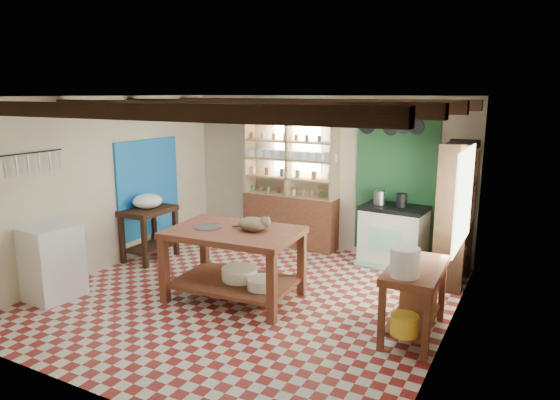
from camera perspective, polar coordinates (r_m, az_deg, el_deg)
The scene contains 30 objects.
floor at distance 6.74m, azimuth -3.75°, elevation -11.04°, with size 5.00×5.00×0.02m, color maroon.
ceiling at distance 6.20m, azimuth -4.08°, elevation 11.73°, with size 5.00×5.00×0.02m, color #3F3F43.
wall_back at distance 8.53m, azimuth 5.05°, elevation 3.04°, with size 5.00×0.04×2.60m, color beige.
wall_front at distance 4.50m, azimuth -21.14°, elevation -6.05°, with size 5.00×0.04×2.60m, color beige.
wall_left at distance 7.94m, azimuth -19.40°, elevation 1.72°, with size 0.04×5.00×2.60m, color beige.
wall_right at distance 5.47m, azimuth 18.90°, elevation -2.71°, with size 0.04×5.00×2.60m, color beige.
ceiling_beams at distance 6.20m, azimuth -4.07°, elevation 10.62°, with size 5.00×3.80×0.15m, color black.
blue_wall_patch at distance 8.57m, azimuth -14.76°, elevation 1.38°, with size 0.04×1.40×1.60m, color blue.
green_wall_patch at distance 8.10m, azimuth 13.11°, elevation 1.94°, with size 1.30×0.04×2.30m, color #21542E.
window_back at distance 8.66m, azimuth 1.99°, elevation 5.90°, with size 0.90×0.02×0.80m, color silver.
window_right at distance 6.42m, azimuth 20.29°, elevation 0.23°, with size 0.02×1.30×1.20m, color silver.
utensil_rail at distance 7.08m, azimuth -26.49°, elevation 3.88°, with size 0.06×0.90×0.28m, color black.
pot_rack at distance 7.59m, azimuth 12.60°, elevation 8.37°, with size 0.86×0.12×0.36m, color black.
shelving_unit at distance 8.62m, azimuth 1.16°, elevation 1.84°, with size 1.70×0.34×2.20m, color tan.
tall_rack at distance 7.31m, azimuth 19.42°, elevation -1.54°, with size 0.40×0.86×2.00m, color black.
work_table at distance 6.54m, azimuth -5.25°, elevation -7.33°, with size 1.65×1.10×0.93m, color brown.
stove at distance 7.95m, azimuth 12.83°, elevation -4.00°, with size 0.96×0.65×0.94m, color silver.
prep_table at distance 8.31m, azimuth -14.69°, elevation -3.76°, with size 0.57×0.84×0.85m, color black.
white_cabinet at distance 7.17m, azimuth -24.57°, elevation -6.50°, with size 0.54×0.65×0.97m, color white.
right_counter at distance 5.79m, azimuth 15.05°, elevation -11.08°, with size 0.56×1.12×0.80m, color brown.
cat at distance 6.31m, azimuth -3.13°, elevation -2.76°, with size 0.39×0.30×0.18m, color olive.
steel_tray at distance 6.53m, azimuth -8.23°, elevation -3.06°, with size 0.35×0.35×0.02m, color #9A9BA1.
basin_large at distance 6.61m, azimuth -4.63°, elevation -8.38°, with size 0.47×0.47×0.16m, color white.
basin_small at distance 6.32m, azimuth -2.04°, elevation -9.48°, with size 0.38×0.38×0.13m, color white.
kettle_left at distance 7.90m, azimuth 11.32°, elevation 0.28°, with size 0.19×0.19×0.21m, color #9A9BA1.
kettle_right at distance 7.79m, azimuth 13.73°, elevation -0.02°, with size 0.17×0.17×0.21m, color black.
enamel_bowl at distance 8.18m, azimuth -14.90°, elevation -0.12°, with size 0.46×0.46×0.23m, color white.
white_bucket at distance 5.28m, azimuth 14.09°, elevation -6.91°, with size 0.30×0.30×0.30m, color white.
wicker_basket at distance 6.08m, azimuth 15.59°, elevation -10.54°, with size 0.37×0.30×0.26m, color #A26841.
yellow_tub at distance 5.42m, azimuth 14.03°, elevation -13.66°, with size 0.28×0.28×0.21m, color gold.
Camera 1 is at (3.30, -5.24, 2.64)m, focal length 32.00 mm.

